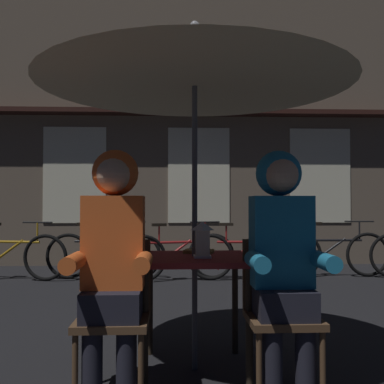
{
  "coord_description": "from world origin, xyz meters",
  "views": [
    {
      "loc": [
        -0.15,
        -3.01,
        1.08
      ],
      "look_at": [
        0.0,
        0.41,
        1.17
      ],
      "focal_mm": 42.56,
      "sensor_mm": 36.0,
      "label": 1
    }
  ],
  "objects_px": {
    "bicycle_third": "(179,256)",
    "book": "(199,251)",
    "bicycle_fifth": "(334,253)",
    "cafe_table": "(195,272)",
    "chair_left": "(114,308)",
    "person_left_hooded": "(113,246)",
    "bicycle_nearest": "(11,256)",
    "bicycle_second": "(103,255)",
    "patio_umbrella": "(195,58)",
    "bicycle_fourth": "(246,256)",
    "lantern": "(202,239)",
    "person_right_hooded": "(282,245)",
    "chair_right": "(280,306)"
  },
  "relations": [
    {
      "from": "chair_left",
      "to": "bicycle_nearest",
      "type": "relative_size",
      "value": 0.52
    },
    {
      "from": "person_right_hooded",
      "to": "bicycle_fourth",
      "type": "xyz_separation_m",
      "value": [
        0.42,
        3.85,
        -0.5
      ]
    },
    {
      "from": "person_left_hooded",
      "to": "bicycle_fourth",
      "type": "distance_m",
      "value": 4.12
    },
    {
      "from": "chair_left",
      "to": "bicycle_second",
      "type": "xyz_separation_m",
      "value": [
        -0.67,
        4.01,
        -0.14
      ]
    },
    {
      "from": "bicycle_fifth",
      "to": "chair_right",
      "type": "bearing_deg",
      "value": -113.64
    },
    {
      "from": "bicycle_second",
      "to": "bicycle_third",
      "type": "relative_size",
      "value": 1.02
    },
    {
      "from": "person_left_hooded",
      "to": "bicycle_fifth",
      "type": "distance_m",
      "value": 4.96
    },
    {
      "from": "cafe_table",
      "to": "lantern",
      "type": "bearing_deg",
      "value": -64.92
    },
    {
      "from": "lantern",
      "to": "bicycle_nearest",
      "type": "bearing_deg",
      "value": 123.98
    },
    {
      "from": "chair_right",
      "to": "bicycle_third",
      "type": "height_order",
      "value": "chair_right"
    },
    {
      "from": "person_left_hooded",
      "to": "patio_umbrella",
      "type": "bearing_deg",
      "value": 41.57
    },
    {
      "from": "lantern",
      "to": "chair_right",
      "type": "bearing_deg",
      "value": -32.21
    },
    {
      "from": "bicycle_nearest",
      "to": "bicycle_fifth",
      "type": "distance_m",
      "value": 4.7
    },
    {
      "from": "chair_left",
      "to": "book",
      "type": "xyz_separation_m",
      "value": [
        0.52,
        0.55,
        0.26
      ]
    },
    {
      "from": "bicycle_third",
      "to": "book",
      "type": "relative_size",
      "value": 8.22
    },
    {
      "from": "cafe_table",
      "to": "book",
      "type": "xyz_separation_m",
      "value": [
        0.04,
        0.19,
        0.11
      ]
    },
    {
      "from": "chair_left",
      "to": "book",
      "type": "bearing_deg",
      "value": 46.95
    },
    {
      "from": "person_right_hooded",
      "to": "bicycle_nearest",
      "type": "xyz_separation_m",
      "value": [
        -2.92,
        4.02,
        -0.5
      ]
    },
    {
      "from": "lantern",
      "to": "chair_right",
      "type": "distance_m",
      "value": 0.64
    },
    {
      "from": "person_right_hooded",
      "to": "bicycle_second",
      "type": "distance_m",
      "value": 4.41
    },
    {
      "from": "lantern",
      "to": "bicycle_nearest",
      "type": "distance_m",
      "value": 4.48
    },
    {
      "from": "bicycle_second",
      "to": "bicycle_fourth",
      "type": "height_order",
      "value": "same"
    },
    {
      "from": "lantern",
      "to": "bicycle_fifth",
      "type": "bearing_deg",
      "value": 59.68
    },
    {
      "from": "chair_left",
      "to": "chair_right",
      "type": "xyz_separation_m",
      "value": [
        0.96,
        0.0,
        0.0
      ]
    },
    {
      "from": "book",
      "to": "chair_left",
      "type": "bearing_deg",
      "value": -118.73
    },
    {
      "from": "cafe_table",
      "to": "chair_left",
      "type": "height_order",
      "value": "chair_left"
    },
    {
      "from": "patio_umbrella",
      "to": "person_left_hooded",
      "type": "xyz_separation_m",
      "value": [
        -0.48,
        -0.43,
        -1.21
      ]
    },
    {
      "from": "bicycle_second",
      "to": "bicycle_fourth",
      "type": "bearing_deg",
      "value": -6.14
    },
    {
      "from": "chair_left",
      "to": "cafe_table",
      "type": "bearing_deg",
      "value": 37.55
    },
    {
      "from": "cafe_table",
      "to": "bicycle_third",
      "type": "height_order",
      "value": "bicycle_third"
    },
    {
      "from": "patio_umbrella",
      "to": "chair_right",
      "type": "xyz_separation_m",
      "value": [
        0.48,
        -0.37,
        -1.57
      ]
    },
    {
      "from": "bicycle_second",
      "to": "cafe_table",
      "type": "bearing_deg",
      "value": -72.5
    },
    {
      "from": "lantern",
      "to": "person_left_hooded",
      "type": "relative_size",
      "value": 0.17
    },
    {
      "from": "chair_right",
      "to": "book",
      "type": "relative_size",
      "value": 4.35
    },
    {
      "from": "chair_left",
      "to": "person_left_hooded",
      "type": "relative_size",
      "value": 0.62
    },
    {
      "from": "bicycle_nearest",
      "to": "bicycle_second",
      "type": "xyz_separation_m",
      "value": [
        1.3,
        0.05,
        0.0
      ]
    },
    {
      "from": "patio_umbrella",
      "to": "chair_left",
      "type": "distance_m",
      "value": 1.68
    },
    {
      "from": "chair_right",
      "to": "bicycle_fourth",
      "type": "distance_m",
      "value": 3.82
    },
    {
      "from": "bicycle_second",
      "to": "chair_left",
      "type": "bearing_deg",
      "value": -80.54
    },
    {
      "from": "bicycle_nearest",
      "to": "bicycle_fifth",
      "type": "xyz_separation_m",
      "value": [
        4.7,
        0.09,
        0.0
      ]
    },
    {
      "from": "cafe_table",
      "to": "bicycle_nearest",
      "type": "distance_m",
      "value": 4.36
    },
    {
      "from": "bicycle_fifth",
      "to": "cafe_table",
      "type": "bearing_deg",
      "value": -121.46
    },
    {
      "from": "chair_left",
      "to": "bicycle_fourth",
      "type": "bearing_deg",
      "value": 70.01
    },
    {
      "from": "bicycle_nearest",
      "to": "book",
      "type": "height_order",
      "value": "bicycle_nearest"
    },
    {
      "from": "bicycle_fourth",
      "to": "bicycle_fifth",
      "type": "relative_size",
      "value": 1.0
    },
    {
      "from": "bicycle_third",
      "to": "chair_left",
      "type": "bearing_deg",
      "value": -96.3
    },
    {
      "from": "lantern",
      "to": "patio_umbrella",
      "type": "bearing_deg",
      "value": 115.08
    },
    {
      "from": "person_right_hooded",
      "to": "book",
      "type": "relative_size",
      "value": 7.0
    },
    {
      "from": "chair_right",
      "to": "patio_umbrella",
      "type": "bearing_deg",
      "value": 142.45
    },
    {
      "from": "bicycle_third",
      "to": "bicycle_fourth",
      "type": "xyz_separation_m",
      "value": [
        0.96,
        -0.01,
        0.0
      ]
    }
  ]
}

